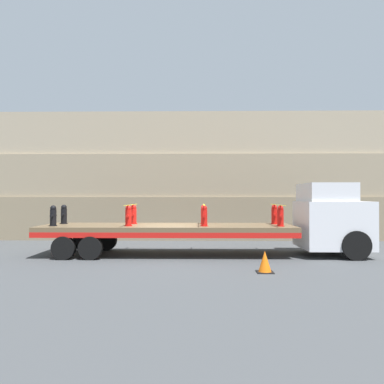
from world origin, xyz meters
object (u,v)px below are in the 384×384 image
Objects in this scene: fire_hydrant_red_near_2 at (204,216)px; traffic_cone at (265,262)px; fire_hydrant_red_far_2 at (204,215)px; truck_cab at (334,219)px; fire_hydrant_red_near_3 at (280,216)px; fire_hydrant_red_near_1 at (128,216)px; fire_hydrant_red_far_3 at (274,215)px; flatbed_trailer at (155,230)px; fire_hydrant_black_near_0 at (53,216)px; fire_hydrant_red_far_1 at (134,215)px; fire_hydrant_black_far_0 at (64,215)px.

fire_hydrant_red_near_2 is 3.56m from traffic_cone.
fire_hydrant_red_far_2 is at bearing 90.00° from fire_hydrant_red_near_2.
truck_cab is 3.55× the size of fire_hydrant_red_near_3.
fire_hydrant_red_near_3 is at bearing 0.00° from fire_hydrant_red_near_1.
fire_hydrant_red_far_2 is at bearing 173.64° from truck_cab.
fire_hydrant_red_far_2 is 2.90m from fire_hydrant_red_far_3.
fire_hydrant_red_far_3 is at bearing 11.14° from fire_hydrant_red_near_1.
fire_hydrant_black_near_0 reaches higher than flatbed_trailer.
fire_hydrant_red_far_1 is (0.00, 1.14, 0.00)m from fire_hydrant_red_near_1.
fire_hydrant_red_near_3 is (4.84, -0.57, 0.59)m from flatbed_trailer.
fire_hydrant_red_far_3 is at bearing 21.50° from fire_hydrant_red_near_2.
traffic_cone is (-3.31, -3.38, -1.12)m from truck_cab.
fire_hydrant_red_near_3 is (5.80, -1.14, 0.00)m from fire_hydrant_red_far_1.
fire_hydrant_red_far_3 is at bearing 90.00° from fire_hydrant_red_near_3.
fire_hydrant_black_near_0 is at bearing -172.52° from fire_hydrant_red_far_3.
fire_hydrant_red_near_1 is 1.00× the size of fire_hydrant_red_far_1.
fire_hydrant_black_far_0 and fire_hydrant_red_near_1 have the same top height.
truck_cab is 8.04m from fire_hydrant_red_near_1.
traffic_cone is at bearing -65.40° from fire_hydrant_red_far_2.
fire_hydrant_red_far_1 is 1.22× the size of traffic_cone.
fire_hydrant_black_far_0 is at bearing 180.00° from fire_hydrant_red_far_3.
fire_hydrant_red_near_1 and fire_hydrant_red_far_2 have the same top height.
fire_hydrant_black_near_0 is 8.70m from fire_hydrant_red_near_3.
truck_cab is at bearing 0.00° from flatbed_trailer.
truck_cab is at bearing 14.40° from fire_hydrant_red_near_3.
fire_hydrant_red_near_3 is at bearing 68.77° from traffic_cone.
fire_hydrant_red_near_3 is (5.80, 0.00, 0.00)m from fire_hydrant_red_near_1.
fire_hydrant_red_near_1 is 1.00× the size of fire_hydrant_red_near_2.
fire_hydrant_black_far_0 is 1.00× the size of fire_hydrant_red_near_1.
fire_hydrant_red_far_1 is 1.00× the size of fire_hydrant_red_far_3.
fire_hydrant_black_far_0 is (-10.92, 0.57, 0.12)m from truck_cab.
fire_hydrant_red_far_3 is (5.80, 1.14, 0.00)m from fire_hydrant_red_near_1.
fire_hydrant_black_far_0 is 1.00× the size of fire_hydrant_red_far_1.
flatbed_trailer is 4.91m from fire_hydrant_red_far_3.
fire_hydrant_red_near_3 reaches higher than traffic_cone.
truck_cab is at bearing -14.40° from fire_hydrant_red_far_3.
truck_cab is at bearing 6.36° from fire_hydrant_red_near_2.
fire_hydrant_red_far_3 is 1.22× the size of traffic_cone.
fire_hydrant_red_far_1 is 5.91m from fire_hydrant_red_near_3.
flatbed_trailer is 12.41× the size of fire_hydrant_red_near_1.
fire_hydrant_red_near_3 is (8.70, -1.14, 0.00)m from fire_hydrant_black_far_0.
fire_hydrant_red_near_2 is (1.95, -0.57, 0.59)m from flatbed_trailer.
fire_hydrant_black_near_0 is at bearing -177.01° from truck_cab.
fire_hydrant_red_far_3 is (-2.22, 0.57, 0.12)m from truck_cab.
fire_hydrant_black_near_0 is 8.20m from traffic_cone.
truck_cab reaches higher than fire_hydrant_black_near_0.
fire_hydrant_red_far_1 is at bearing 175.93° from truck_cab.
fire_hydrant_red_far_2 reaches higher than flatbed_trailer.
fire_hydrant_black_near_0 is 1.00× the size of fire_hydrant_red_near_1.
traffic_cone is (7.60, -2.81, -1.25)m from fire_hydrant_black_near_0.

